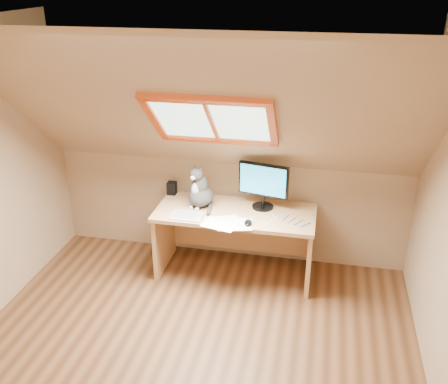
# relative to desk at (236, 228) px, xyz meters

# --- Properties ---
(ground) EXTENTS (3.50, 3.50, 0.00)m
(ground) POSITION_rel_desk_xyz_m (-0.13, -1.44, -0.46)
(ground) COLOR brown
(ground) RESTS_ON ground
(room_shell) EXTENTS (3.52, 3.52, 2.41)m
(room_shell) POSITION_rel_desk_xyz_m (-0.13, -1.54, 0.97)
(room_shell) COLOR tan
(room_shell) RESTS_ON ground
(desk) EXTENTS (1.47, 0.64, 0.67)m
(desk) POSITION_rel_desk_xyz_m (0.00, 0.00, 0.00)
(desk) COLOR tan
(desk) RESTS_ON ground
(monitor) EXTENTS (0.47, 0.20, 0.44)m
(monitor) POSITION_rel_desk_xyz_m (0.24, 0.06, 0.46)
(monitor) COLOR black
(monitor) RESTS_ON desk
(cat) EXTENTS (0.32, 0.35, 0.43)m
(cat) POSITION_rel_desk_xyz_m (-0.34, -0.02, 0.37)
(cat) COLOR #3A3634
(cat) RESTS_ON desk
(desk_speaker) EXTENTS (0.09, 0.09, 0.12)m
(desk_speaker) POSITION_rel_desk_xyz_m (-0.69, 0.19, 0.27)
(desk_speaker) COLOR black
(desk_speaker) RESTS_ON desk
(graphics_tablet) EXTENTS (0.29, 0.21, 0.01)m
(graphics_tablet) POSITION_rel_desk_xyz_m (-0.41, -0.26, 0.22)
(graphics_tablet) COLOR #B2B2B7
(graphics_tablet) RESTS_ON desk
(mouse) EXTENTS (0.07, 0.12, 0.04)m
(mouse) POSITION_rel_desk_xyz_m (0.16, -0.30, 0.23)
(mouse) COLOR black
(mouse) RESTS_ON desk
(papers) EXTENTS (0.35, 0.30, 0.01)m
(papers) POSITION_rel_desk_xyz_m (-0.04, -0.32, 0.22)
(papers) COLOR white
(papers) RESTS_ON desk
(cables) EXTENTS (0.51, 0.26, 0.01)m
(cables) POSITION_rel_desk_xyz_m (0.46, -0.18, 0.22)
(cables) COLOR silver
(cables) RESTS_ON desk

